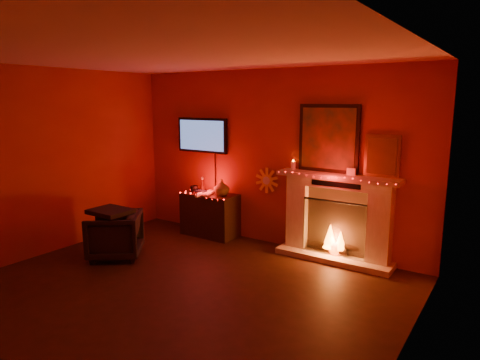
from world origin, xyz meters
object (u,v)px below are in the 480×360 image
Objects in this scene: sunburst_clock at (267,180)px; console_table at (210,213)px; tv at (202,135)px; fireplace at (337,209)px; armchair at (115,235)px.

sunburst_clock is 0.41× the size of console_table.
tv is 3.10× the size of sunburst_clock.
fireplace is 5.45× the size of sunburst_clock.
armchair is at bearing -97.19° from tv.
fireplace is at bearing -4.37° from sunburst_clock.
tv reaches higher than console_table.
armchair is (-1.47, -1.79, -0.67)m from sunburst_clock.
sunburst_clock is at bearing 1.24° from tv.
fireplace is at bearing 84.76° from armchair.
tv is at bearing 134.99° from armchair.
fireplace is 1.23m from sunburst_clock.
armchair is (-2.66, -1.70, -0.39)m from fireplace.
armchair is at bearing -129.39° from sunburst_clock.
fireplace reaches higher than sunburst_clock.
console_table is at bearing -166.90° from sunburst_clock.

